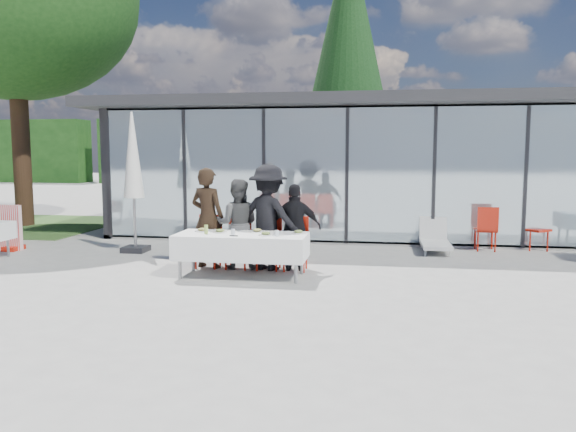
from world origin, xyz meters
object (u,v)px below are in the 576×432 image
object	(u,v)px
diner_chair_b	(239,239)
diner_chair_d	(296,240)
diner_c	(268,218)
plate_c	(257,231)
spare_chair_a	(534,225)
diner_chair_c	(269,240)
diner_d	(295,228)
plate_b	(220,231)
juice_bottle	(206,229)
plate_a	(202,230)
plate_d	(298,232)
plate_extra	(266,234)
folded_eyeglasses	(234,236)
diner_a	(208,218)
diner_b	(238,224)
market_umbrella	(133,163)
diner_chair_a	(209,238)
lounger	(435,239)
spare_chair_b	(487,227)
dining_table	(242,246)
conifer_tree	(348,50)

from	to	relation	value
diner_chair_b	diner_chair_d	xyz separation A→B (m)	(1.08, 0.00, 0.00)
diner_chair_b	diner_c	bearing A→B (deg)	-7.30
plate_c	spare_chair_a	distance (m)	6.50
diner_c	diner_chair_c	xyz separation A→B (m)	(0.00, 0.07, -0.42)
diner_d	plate_b	distance (m)	1.38
diner_chair_d	juice_bottle	world-z (taller)	diner_chair_d
diner_c	plate_a	world-z (taller)	diner_c
plate_b	plate_d	xyz separation A→B (m)	(1.38, 0.09, 0.00)
diner_d	juice_bottle	size ratio (longest dim) A/B	9.81
diner_chair_b	spare_chair_a	bearing A→B (deg)	26.26
diner_c	plate_b	xyz separation A→B (m)	(-0.75, -0.60, -0.19)
plate_extra	folded_eyeglasses	xyz separation A→B (m)	(-0.52, -0.16, -0.02)
diner_a	diner_chair_c	distance (m)	1.22
plate_b	spare_chair_a	xyz separation A→B (m)	(6.13, 3.62, -0.24)
diner_chair_b	plate_b	world-z (taller)	diner_chair_b
diner_d	diner_c	bearing A→B (deg)	-6.01
diner_b	spare_chair_a	world-z (taller)	diner_b
plate_a	spare_chair_a	xyz separation A→B (m)	(6.48, 3.54, -0.24)
plate_b	folded_eyeglasses	bearing A→B (deg)	-46.65
diner_chair_d	market_umbrella	xyz separation A→B (m)	(-3.70, 1.24, 1.38)
plate_a	plate_b	distance (m)	0.36
diner_chair_a	lounger	bearing A→B (deg)	28.92
spare_chair_a	lounger	world-z (taller)	spare_chair_a
diner_chair_a	plate_b	size ratio (longest dim) A/B	3.87
diner_d	spare_chair_a	size ratio (longest dim) A/B	1.62
diner_chair_d	spare_chair_b	bearing A→B (deg)	33.72
lounger	plate_a	bearing A→B (deg)	-145.11
diner_chair_a	spare_chair_a	distance (m)	7.17
market_umbrella	diner_b	bearing A→B (deg)	-26.74
diner_b	lounger	distance (m)	4.57
plate_d	spare_chair_a	size ratio (longest dim) A/B	0.26
plate_b	diner_d	bearing A→B (deg)	25.64
diner_d	plate_a	xyz separation A→B (m)	(-1.60, -0.52, -0.01)
dining_table	folded_eyeglasses	xyz separation A→B (m)	(-0.06, -0.29, 0.22)
diner_chair_a	spare_chair_a	xyz separation A→B (m)	(6.54, 2.94, 0.00)
diner_b	diner_d	bearing A→B (deg)	174.38
diner_chair_b	diner_chair_c	xyz separation A→B (m)	(0.58, 0.00, 0.00)
diner_chair_a	folded_eyeglasses	distance (m)	1.30
plate_d	spare_chair_b	world-z (taller)	spare_chair_b
dining_table	diner_a	bearing A→B (deg)	140.34
plate_extra	spare_chair_b	world-z (taller)	spare_chair_b
diner_d	conifer_tree	distance (m)	13.01
diner_b	diner_chair_b	world-z (taller)	diner_b
plate_d	conifer_tree	size ratio (longest dim) A/B	0.02
plate_d	spare_chair_b	bearing A→B (deg)	40.38
conifer_tree	plate_c	bearing A→B (deg)	-93.86
diner_d	plate_a	distance (m)	1.68
market_umbrella	diner_chair_a	bearing A→B (deg)	-31.28
diner_d	juice_bottle	world-z (taller)	diner_d
diner_chair_c	juice_bottle	bearing A→B (deg)	-137.05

